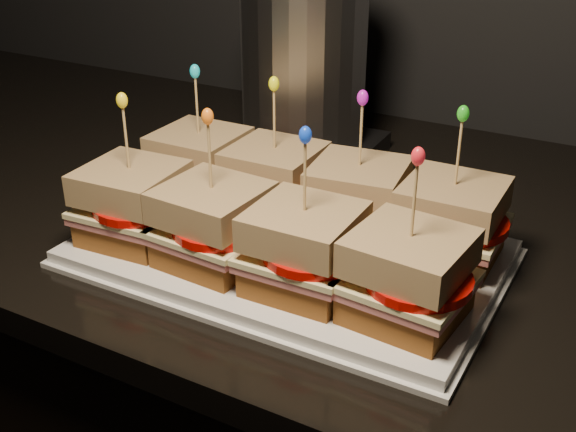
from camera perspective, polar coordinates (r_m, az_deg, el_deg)
The scene contains 62 objects.
granite_slab at distance 0.88m, azimuth 14.20°, elevation -2.42°, with size 2.46×0.75×0.03m, color black.
platter at distance 0.79m, azimuth 0.00°, elevation -2.97°, with size 0.44×0.27×0.02m, color white.
platter_rim at distance 0.80m, azimuth 0.00°, elevation -3.35°, with size 0.46×0.29×0.01m, color white.
sandwich_0_bread_bot at distance 0.91m, azimuth -6.85°, elevation 2.41°, with size 0.10×0.10×0.03m, color #582A0F.
sandwich_0_ham at distance 0.90m, azimuth -6.91°, elevation 3.42°, with size 0.11×0.10×0.01m, color #BD6063.
sandwich_0_cheese at distance 0.90m, azimuth -6.93°, elevation 3.84°, with size 0.11×0.10×0.01m, color #F8ECA3.
sandwich_0_tomato at distance 0.88m, azimuth -6.55°, elevation 4.01°, with size 0.10×0.10×0.01m, color #C70B05.
sandwich_0_bread_top at distance 0.89m, azimuth -7.03°, elevation 5.55°, with size 0.10×0.10×0.03m, color brown.
sandwich_0_pick at distance 0.87m, azimuth -7.20°, elevation 8.43°, with size 0.00×0.00×0.09m, color tan.
sandwich_0_frill at distance 0.86m, azimuth -7.37°, elevation 11.28°, with size 0.01×0.01×0.02m, color #16B9CB.
sandwich_1_bread_bot at distance 0.86m, azimuth -1.04°, elevation 1.02°, with size 0.10×0.10×0.03m, color #582A0F.
sandwich_1_ham at distance 0.85m, azimuth -1.05°, elevation 2.09°, with size 0.11×0.10×0.01m, color #BD6063.
sandwich_1_cheese at distance 0.85m, azimuth -1.05°, elevation 2.52°, with size 0.11×0.10×0.01m, color #F8ECA3.
sandwich_1_tomato at distance 0.83m, azimuth -0.55°, elevation 2.69°, with size 0.10×0.10×0.01m, color #C70B05.
sandwich_1_bread_top at distance 0.83m, azimuth -1.07°, elevation 4.33°, with size 0.10×0.10×0.03m, color brown.
sandwich_1_pick at distance 0.82m, azimuth -1.10°, elevation 7.38°, with size 0.00×0.00×0.09m, color tan.
sandwich_1_frill at distance 0.80m, azimuth -1.12°, elevation 10.41°, with size 0.01×0.01×0.02m, color yellow.
sandwich_2_bread_bot at distance 0.81m, azimuth 5.45°, elevation -0.54°, with size 0.10×0.10×0.03m, color #582A0F.
sandwich_2_ham at distance 0.81m, azimuth 5.50°, elevation 0.57°, with size 0.11×0.10×0.01m, color #BD6063.
sandwich_2_cheese at distance 0.80m, azimuth 5.52°, elevation 1.02°, with size 0.11×0.10×0.01m, color #F8ECA3.
sandwich_2_tomato at distance 0.79m, azimuth 6.16°, elevation 1.17°, with size 0.10×0.10×0.01m, color #C70B05.
sandwich_2_bread_top at distance 0.79m, azimuth 5.61°, elevation 2.91°, with size 0.10×0.10×0.03m, color brown.
sandwich_2_pick at distance 0.77m, azimuth 5.77°, elevation 6.09°, with size 0.00×0.00×0.09m, color tan.
sandwich_2_frill at distance 0.76m, azimuth 5.92°, elevation 9.28°, with size 0.01×0.01×0.02m, color #BD16BF.
sandwich_3_bread_bot at distance 0.78m, azimuth 12.55°, elevation -2.23°, with size 0.10×0.10×0.03m, color #582A0F.
sandwich_3_ham at distance 0.77m, azimuth 12.67°, elevation -1.10°, with size 0.11×0.10×0.01m, color #BD6063.
sandwich_3_cheese at distance 0.77m, azimuth 12.72°, elevation -0.64°, with size 0.11×0.10×0.01m, color #F8ECA3.
sandwich_3_tomato at distance 0.76m, azimuth 13.50°, elevation -0.52°, with size 0.10×0.10×0.01m, color #C70B05.
sandwich_3_bread_top at distance 0.76m, azimuth 12.94°, elevation 1.30°, with size 0.10×0.10×0.03m, color brown.
sandwich_3_pick at distance 0.74m, azimuth 13.30°, elevation 4.58°, with size 0.00×0.00×0.09m, color tan.
sandwich_3_frill at distance 0.73m, azimuth 13.67°, elevation 7.87°, with size 0.01×0.01×0.02m, color green.
sandwich_4_bread_bot at distance 0.82m, azimuth -11.97°, elevation -0.81°, with size 0.10×0.10×0.03m, color #582A0F.
sandwich_4_ham at distance 0.81m, azimuth -12.08°, elevation 0.29°, with size 0.11×0.10×0.01m, color #BD6063.
sandwich_4_cheese at distance 0.81m, azimuth -12.13°, elevation 0.73°, with size 0.11×0.10×0.01m, color #F8ECA3.
sandwich_4_tomato at distance 0.79m, azimuth -11.80°, elevation 0.88°, with size 0.10×0.10×0.01m, color #C70B05.
sandwich_4_bread_top at distance 0.80m, azimuth -12.33°, elevation 2.60°, with size 0.10×0.10×0.03m, color brown.
sandwich_4_pick at distance 0.78m, azimuth -12.65°, elevation 5.75°, with size 0.00×0.00×0.09m, color tan.
sandwich_4_frill at distance 0.77m, azimuth -12.99°, elevation 8.90°, with size 0.01×0.01×0.02m, color yellow.
sandwich_5_bread_bot at distance 0.76m, azimuth -5.83°, elevation -2.60°, with size 0.10×0.10×0.03m, color #582A0F.
sandwich_5_ham at distance 0.75m, azimuth -5.89°, elevation -1.43°, with size 0.11×0.10×0.01m, color #BD6063.
sandwich_5_cheese at distance 0.75m, azimuth -5.92°, elevation -0.96°, with size 0.11×0.10×0.01m, color #F8ECA3.
sandwich_5_tomato at distance 0.73m, azimuth -5.44°, elevation -0.84°, with size 0.10×0.10×0.01m, color #C70B05.
sandwich_5_bread_top at distance 0.74m, azimuth -6.02°, elevation 1.03°, with size 0.10×0.10×0.03m, color brown.
sandwich_5_pick at distance 0.72m, azimuth -6.20°, elevation 4.42°, with size 0.00×0.00×0.09m, color tan.
sandwich_5_frill at distance 0.70m, azimuth -6.38°, elevation 7.82°, with size 0.01×0.01×0.02m, color orange.
sandwich_6_bread_bot at distance 0.71m, azimuth 1.25°, elevation -4.62°, with size 0.10×0.10×0.03m, color #582A0F.
sandwich_6_ham at distance 0.70m, azimuth 1.27°, elevation -3.40°, with size 0.11×0.10×0.01m, color #BD6063.
sandwich_6_cheese at distance 0.70m, azimuth 1.27°, elevation -2.90°, with size 0.11×0.10×0.01m, color #F8ECA3.
sandwich_6_tomato at distance 0.69m, azimuth 1.93°, elevation -2.81°, with size 0.10×0.10×0.01m, color #C70B05.
sandwich_6_bread_top at distance 0.69m, azimuth 1.30°, elevation -0.80°, with size 0.10×0.10×0.03m, color brown.
sandwich_6_pick at distance 0.67m, azimuth 1.34°, elevation 2.78°, with size 0.00×0.00×0.09m, color tan.
sandwich_6_frill at distance 0.65m, azimuth 1.38°, elevation 6.42°, with size 0.01×0.01×0.02m, color blue.
sandwich_7_bread_bot at distance 0.68m, azimuth 9.26°, elevation -6.81°, with size 0.10×0.10×0.03m, color #582A0F.
sandwich_7_ham at distance 0.67m, azimuth 9.37°, elevation -5.55°, with size 0.11×0.10×0.01m, color #BD6063.
sandwich_7_cheese at distance 0.66m, azimuth 9.41°, elevation -5.04°, with size 0.11×0.10×0.01m, color #F8ECA3.
sandwich_7_tomato at distance 0.65m, azimuth 10.26°, elevation -4.98°, with size 0.10×0.10×0.01m, color #C70B05.
sandwich_7_bread_top at distance 0.65m, azimuth 9.60°, elevation -2.87°, with size 0.10×0.10×0.03m, color brown.
sandwich_7_pick at distance 0.63m, azimuth 9.92°, elevation 0.86°, with size 0.00×0.00×0.09m, color tan.
sandwich_7_frill at distance 0.61m, azimuth 10.24°, elevation 4.66°, with size 0.01×0.01×0.02m, color red.
appliance_base at distance 1.08m, azimuth 1.20°, elevation 5.47°, with size 0.21×0.18×0.03m, color #262628.
appliance_body at distance 1.04m, azimuth 1.26°, elevation 12.07°, with size 0.18×0.18×0.23m, color silver.
appliance at distance 1.04m, azimuth 1.26°, elevation 11.84°, with size 0.21×0.18×0.27m, color silver, non-canonical shape.
Camera 1 is at (0.49, 0.87, 1.31)m, focal length 45.00 mm.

